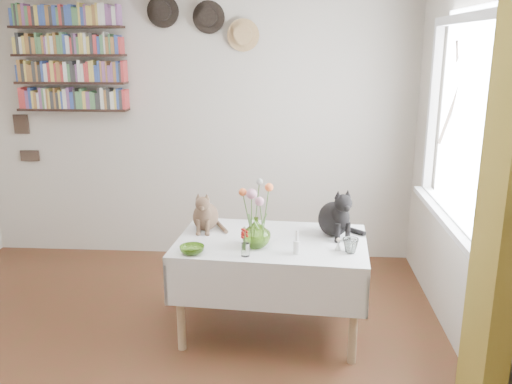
# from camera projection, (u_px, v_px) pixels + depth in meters

# --- Properties ---
(room) EXTENTS (4.08, 4.58, 2.58)m
(room) POSITION_uv_depth(u_px,v_px,m) (120.00, 188.00, 2.82)
(room) COLOR #5A2B1B
(room) RESTS_ON ground
(window) EXTENTS (0.12, 1.52, 1.32)m
(window) POSITION_uv_depth(u_px,v_px,m) (462.00, 139.00, 3.42)
(window) COLOR white
(window) RESTS_ON room
(curtain) EXTENTS (0.12, 0.38, 2.10)m
(curtain) POSITION_uv_depth(u_px,v_px,m) (500.00, 222.00, 2.60)
(curtain) COLOR brown
(curtain) RESTS_ON room
(dining_table) EXTENTS (1.34, 0.92, 0.69)m
(dining_table) POSITION_uv_depth(u_px,v_px,m) (271.00, 263.00, 3.74)
(dining_table) COLOR white
(dining_table) RESTS_ON room
(tabby_cat) EXTENTS (0.21, 0.26, 0.30)m
(tabby_cat) POSITION_uv_depth(u_px,v_px,m) (206.00, 209.00, 3.86)
(tabby_cat) COLOR brown
(tabby_cat) RESTS_ON dining_table
(black_cat) EXTENTS (0.34, 0.37, 0.36)m
(black_cat) POSITION_uv_depth(u_px,v_px,m) (334.00, 210.00, 3.75)
(black_cat) COLOR black
(black_cat) RESTS_ON dining_table
(flower_vase) EXTENTS (0.20, 0.20, 0.20)m
(flower_vase) POSITION_uv_depth(u_px,v_px,m) (256.00, 232.00, 3.54)
(flower_vase) COLOR #87BB41
(flower_vase) RESTS_ON dining_table
(green_bowl) EXTENTS (0.16, 0.16, 0.05)m
(green_bowl) POSITION_uv_depth(u_px,v_px,m) (192.00, 250.00, 3.45)
(green_bowl) COLOR #87BB41
(green_bowl) RESTS_ON dining_table
(drinking_glass) EXTENTS (0.14, 0.14, 0.10)m
(drinking_glass) POSITION_uv_depth(u_px,v_px,m) (351.00, 245.00, 3.45)
(drinking_glass) COLOR white
(drinking_glass) RESTS_ON dining_table
(candlestick) EXTENTS (0.04, 0.04, 0.16)m
(candlestick) POSITION_uv_depth(u_px,v_px,m) (297.00, 246.00, 3.44)
(candlestick) COLOR white
(candlestick) RESTS_ON dining_table
(berry_jar) EXTENTS (0.05, 0.05, 0.21)m
(berry_jar) POSITION_uv_depth(u_px,v_px,m) (245.00, 242.00, 3.39)
(berry_jar) COLOR white
(berry_jar) RESTS_ON dining_table
(porcelain_figurine) EXTENTS (0.04, 0.04, 0.08)m
(porcelain_figurine) POSITION_uv_depth(u_px,v_px,m) (338.00, 245.00, 3.50)
(porcelain_figurine) COLOR white
(porcelain_figurine) RESTS_ON dining_table
(flower_bouquet) EXTENTS (0.17, 0.12, 0.39)m
(flower_bouquet) POSITION_uv_depth(u_px,v_px,m) (256.00, 196.00, 3.50)
(flower_bouquet) COLOR #4C7233
(flower_bouquet) RESTS_ON flower_vase
(bookshelf_unit) EXTENTS (1.00, 0.16, 0.91)m
(bookshelf_unit) POSITION_uv_depth(u_px,v_px,m) (70.00, 60.00, 4.81)
(bookshelf_unit) COLOR black
(bookshelf_unit) RESTS_ON room
(wall_hats) EXTENTS (0.98, 0.09, 0.48)m
(wall_hats) POSITION_uv_depth(u_px,v_px,m) (205.00, 21.00, 4.67)
(wall_hats) COLOR black
(wall_hats) RESTS_ON room
(wall_art_plaques) EXTENTS (0.21, 0.02, 0.44)m
(wall_art_plaques) POSITION_uv_depth(u_px,v_px,m) (25.00, 137.00, 5.11)
(wall_art_plaques) COLOR #38281E
(wall_art_plaques) RESTS_ON room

